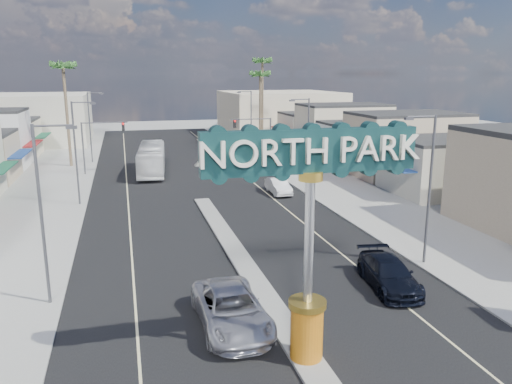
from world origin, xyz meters
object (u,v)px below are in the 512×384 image
gateway_sign (310,219)px  suv_right (389,274)px  streetlight_r_near (428,183)px  palm_left_far (63,72)px  streetlight_r_mid (307,140)px  streetlight_l_far (91,124)px  palm_right_mid (260,78)px  traffic_signal_left (99,137)px  streetlight_l_mid (77,148)px  car_parked_right (278,186)px  traffic_signal_right (256,132)px  palm_right_far (262,66)px  streetlight_r_far (250,120)px  city_bus (152,159)px  suv_left (231,309)px  streetlight_l_near (44,206)px

gateway_sign → suv_right: 10.12m
streetlight_r_near → palm_left_far: (-23.43, 40.00, 6.43)m
streetlight_r_near → streetlight_r_mid: (0.00, 20.00, 0.00)m
streetlight_r_near → suv_right: bearing=-145.5°
streetlight_l_far → palm_right_mid: 24.41m
traffic_signal_left → streetlight_l_mid: streetlight_l_mid is taller
car_parked_right → traffic_signal_right: bearing=84.2°
palm_left_far → palm_right_far: size_ratio=0.93×
gateway_sign → palm_left_far: palm_left_far is taller
streetlight_r_near → palm_right_mid: 46.40m
palm_right_mid → streetlight_r_far: bearing=-122.7°
streetlight_l_mid → streetlight_r_mid: 20.87m
palm_right_far → streetlight_l_mid: bearing=-128.5°
palm_right_far → palm_left_far: bearing=-156.8°
traffic_signal_left → car_parked_right: 22.29m
gateway_sign → city_bus: size_ratio=0.76×
streetlight_l_far → streetlight_r_far: same height
streetlight_r_near → city_bus: size_ratio=0.75×
palm_left_far → suv_left: size_ratio=2.09×
streetlight_r_near → palm_right_mid: palm_right_mid is taller
suv_right → traffic_signal_right: bearing=94.1°
city_bus → streetlight_l_mid: bearing=-112.2°
suv_left → traffic_signal_left: bearing=99.0°
traffic_signal_right → streetlight_l_near: 39.26m
traffic_signal_right → streetlight_r_near: size_ratio=0.67×
traffic_signal_right → streetlight_l_mid: size_ratio=0.67×
streetlight_l_near → suv_right: (17.20, -2.52, -4.28)m
streetlight_l_mid → gateway_sign: bearing=-69.6°
traffic_signal_right → suv_right: traffic_signal_right is taller
streetlight_r_far → palm_right_mid: palm_right_mid is taller
streetlight_l_far → streetlight_r_mid: bearing=-46.5°
palm_right_far → traffic_signal_left: bearing=-143.3°
streetlight_r_near → traffic_signal_left: bearing=120.0°
streetlight_r_far → city_bus: 16.87m
streetlight_r_near → car_parked_right: size_ratio=2.00×
traffic_signal_right → city_bus: (-12.74, -0.78, -2.60)m
palm_right_far → suv_left: bearing=-107.0°
streetlight_l_mid → suv_left: (8.11, -24.56, -4.20)m
gateway_sign → streetlight_r_far: gateway_sign is taller
gateway_sign → traffic_signal_left: 43.04m
streetlight_l_far → city_bus: 11.66m
gateway_sign → city_bus: bearing=94.9°
streetlight_r_mid → palm_right_far: palm_right_far is taller
streetlight_l_mid → suv_left: size_ratio=1.44×
traffic_signal_left → streetlight_r_far: size_ratio=0.67×
palm_left_far → suv_left: palm_left_far is taller
streetlight_l_mid → palm_right_far: palm_right_far is taller
streetlight_r_mid → city_bus: bearing=136.6°
gateway_sign → traffic_signal_right: bearing=77.7°
streetlight_r_far → streetlight_r_near: bearing=-90.0°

